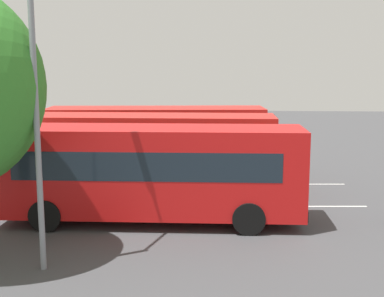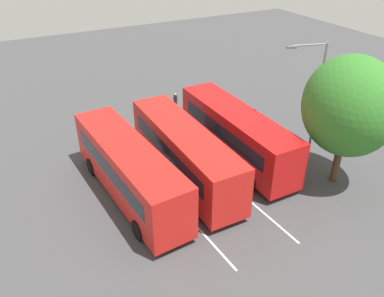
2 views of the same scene
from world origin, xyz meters
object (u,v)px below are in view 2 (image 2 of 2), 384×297
Objects in this scene: depot_tree at (349,107)px; bus_center_left at (184,152)px; bus_far_left at (236,133)px; bus_center_right at (129,169)px; street_lamp at (315,96)px; pedestrian at (175,101)px.

bus_center_left is at bearing 60.82° from depot_tree.
bus_center_right is at bearing 95.02° from bus_far_left.
street_lamp reaches higher than depot_tree.
pedestrian is (8.50, 0.32, -0.95)m from bus_far_left.
bus_center_left is 3.60m from bus_center_right.
bus_center_left is 1.36× the size of street_lamp.
depot_tree reaches higher than bus_center_right.
bus_center_left is 9.75m from depot_tree.
street_lamp is (-2.35, -4.07, 2.66)m from bus_far_left.
pedestrian is at bearing 1.77° from bus_far_left.
depot_tree reaches higher than bus_far_left.
bus_center_left is at bearing 3.63° from street_lamp.
depot_tree is at bearing -114.77° from bus_center_right.
street_lamp is (-10.86, -4.39, 3.61)m from pedestrian.
bus_center_right is at bearing 92.13° from bus_center_left.
bus_center_right is (-0.15, 3.60, 0.00)m from bus_center_left.
street_lamp is (-1.63, -11.76, 2.66)m from bus_center_right.
bus_center_right is 11.85m from pedestrian.
bus_center_right reaches higher than pedestrian.
bus_far_left is 1.00× the size of bus_center_left.
bus_center_right is at bearing 69.52° from depot_tree.
bus_center_left is at bearing 97.67° from bus_far_left.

